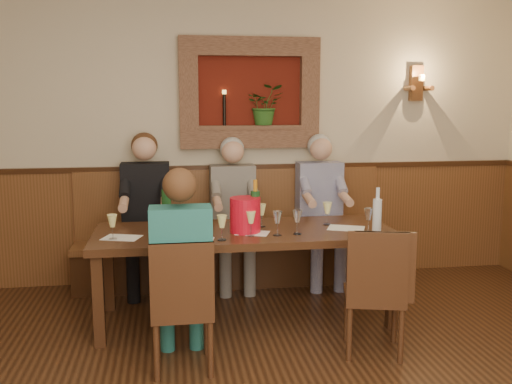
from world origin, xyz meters
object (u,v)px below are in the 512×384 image
chair_near_left (183,331)px  person_bench_mid (234,226)px  person_chair_front (182,286)px  dining_table (245,239)px  person_bench_left (146,227)px  wine_bottle_green_b (167,208)px  chair_near_right (373,316)px  water_bottle (377,216)px  bench (232,250)px  person_bench_right (321,222)px  wine_bottle_green_a (255,209)px  spittoon_bucket (245,215)px

chair_near_left → person_bench_mid: person_bench_mid is taller
person_chair_front → dining_table: bearing=55.9°
person_bench_left → wine_bottle_green_b: 0.81m
chair_near_right → water_bottle: 0.78m
dining_table → person_bench_left: 1.17m
dining_table → bench: 1.01m
water_bottle → dining_table: bearing=160.9°
person_bench_mid → person_chair_front: bearing=-108.3°
person_bench_mid → person_chair_front: size_ratio=1.05×
dining_table → chair_near_left: size_ratio=2.63×
person_bench_mid → wine_bottle_green_b: size_ratio=3.43×
chair_near_left → person_chair_front: person_chair_front is taller
bench → water_bottle: size_ratio=7.99×
bench → person_bench_right: person_bench_right is taller
bench → person_bench_mid: 0.29m
chair_near_right → wine_bottle_green_a: bearing=149.0°
wine_bottle_green_b → dining_table: bearing=-9.9°
person_bench_right → wine_bottle_green_b: 1.68m
chair_near_right → chair_near_left: bearing=-163.2°
chair_near_left → water_bottle: water_bottle is taller
person_bench_mid → spittoon_bucket: (-0.01, -0.91, 0.29)m
chair_near_left → chair_near_right: size_ratio=0.99×
chair_near_left → bench: bearing=73.1°
bench → wine_bottle_green_a: wine_bottle_green_a is taller
spittoon_bucket → water_bottle: water_bottle is taller
water_bottle → chair_near_right: bearing=-111.2°
chair_near_left → person_bench_mid: (0.53, 1.65, 0.33)m
person_chair_front → chair_near_right: bearing=0.5°
person_bench_mid → wine_bottle_green_b: bearing=-130.6°
chair_near_right → wine_bottle_green_a: wine_bottle_green_a is taller
chair_near_right → dining_table: bearing=151.6°
chair_near_left → dining_table: bearing=57.0°
dining_table → person_chair_front: (-0.53, -0.78, -0.11)m
person_bench_left → water_bottle: (1.80, -1.18, 0.28)m
dining_table → spittoon_bucket: bearing=-94.0°
person_chair_front → wine_bottle_green_b: 0.96m
person_bench_mid → wine_bottle_green_a: (0.08, -0.85, 0.32)m
bench → chair_near_left: 1.84m
bench → chair_near_right: bench is taller
chair_near_left → wine_bottle_green_a: 1.20m
bench → person_bench_right: (0.86, -0.11, 0.28)m
bench → spittoon_bucket: bench is taller
dining_table → bench: (0.00, 0.94, -0.35)m
bench → wine_bottle_green_b: 1.20m
person_bench_mid → wine_bottle_green_b: person_bench_mid is taller
wine_bottle_green_a → person_bench_left: bearing=136.5°
wine_bottle_green_b → person_chair_front: bearing=-84.1°
person_bench_left → person_chair_front: bearing=-80.0°
bench → person_chair_front: size_ratio=2.19×
chair_near_right → person_bench_left: person_bench_left is taller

